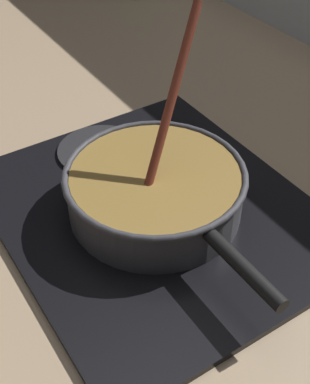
# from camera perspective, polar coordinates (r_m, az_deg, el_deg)

# --- Properties ---
(ground) EXTENTS (2.40, 1.60, 0.04)m
(ground) POSITION_cam_1_polar(r_m,az_deg,el_deg) (0.88, -6.09, -5.39)
(ground) COLOR #9E8466
(hob_plate) EXTENTS (0.56, 0.48, 0.01)m
(hob_plate) POSITION_cam_1_polar(r_m,az_deg,el_deg) (0.89, 0.00, -2.14)
(hob_plate) COLOR black
(hob_plate) RESTS_ON ground
(burner_ring) EXTENTS (0.17, 0.17, 0.01)m
(burner_ring) POSITION_cam_1_polar(r_m,az_deg,el_deg) (0.88, 0.00, -1.66)
(burner_ring) COLOR #592D0C
(burner_ring) RESTS_ON hob_plate
(spare_burner) EXTENTS (0.16, 0.16, 0.01)m
(spare_burner) POSITION_cam_1_polar(r_m,az_deg,el_deg) (1.01, -5.90, 4.50)
(spare_burner) COLOR #262628
(spare_burner) RESTS_ON hob_plate
(cooking_pan) EXTENTS (0.44, 0.29, 0.31)m
(cooking_pan) POSITION_cam_1_polar(r_m,az_deg,el_deg) (0.85, 0.04, 0.24)
(cooking_pan) COLOR #38383D
(cooking_pan) RESTS_ON hob_plate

